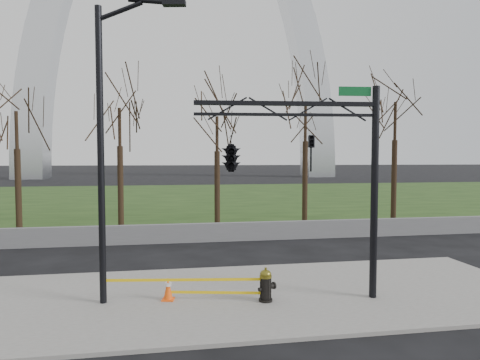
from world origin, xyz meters
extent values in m
plane|color=black|center=(0.00, 0.00, 0.00)|extent=(500.00, 500.00, 0.00)
cube|color=gray|center=(0.00, 0.00, 0.05)|extent=(18.00, 6.00, 0.10)
cube|color=#203A15|center=(0.00, 30.00, 0.03)|extent=(120.00, 40.00, 0.06)
cube|color=#59595B|center=(0.00, 8.00, 0.45)|extent=(60.00, 0.30, 0.90)
cylinder|color=black|center=(0.75, -0.67, 0.13)|extent=(0.38, 0.38, 0.07)
cylinder|color=black|center=(0.75, -0.67, 0.43)|extent=(0.29, 0.29, 0.66)
cylinder|color=black|center=(0.96, -0.59, 0.49)|extent=(0.27, 0.25, 0.18)
cylinder|color=black|center=(0.60, -0.73, 0.45)|extent=(0.14, 0.14, 0.11)
cylinder|color=brown|center=(0.75, -0.67, 0.79)|extent=(0.33, 0.33, 0.07)
ellipsoid|color=brown|center=(0.75, -0.67, 0.85)|extent=(0.31, 0.31, 0.23)
cylinder|color=brown|center=(0.75, -0.67, 0.98)|extent=(0.07, 0.07, 0.09)
cube|color=#FF520D|center=(-1.89, -0.15, 0.12)|extent=(0.38, 0.38, 0.04)
cone|color=#FF520D|center=(-1.89, -0.15, 0.43)|extent=(0.25, 0.25, 0.59)
cylinder|color=white|center=(-1.89, -0.15, 0.54)|extent=(0.19, 0.19, 0.09)
cylinder|color=black|center=(-3.63, -0.08, 4.00)|extent=(0.18, 0.18, 8.00)
cylinder|color=black|center=(-3.09, -0.18, 7.85)|extent=(1.26, 0.36, 0.56)
cylinder|color=black|center=(-2.25, -0.34, 8.10)|extent=(1.21, 0.34, 0.22)
cube|color=black|center=(-1.66, -0.45, 8.05)|extent=(0.63, 0.33, 0.14)
cylinder|color=black|center=(3.81, -0.84, 3.00)|extent=(0.20, 0.20, 6.00)
cube|color=black|center=(1.32, -0.62, 5.50)|extent=(4.99, 0.57, 0.12)
cube|color=black|center=(1.32, -0.62, 5.20)|extent=(4.99, 0.53, 0.08)
cube|color=#0C5926|center=(3.21, -0.79, 5.85)|extent=(0.90, 0.12, 0.25)
imported|color=black|center=(2.02, -0.68, 4.15)|extent=(0.18, 0.21, 1.00)
imported|color=black|center=(-0.17, -0.48, 4.15)|extent=(0.75, 2.52, 1.00)
cube|color=yellow|center=(-1.44, -0.38, 0.71)|extent=(4.38, 0.60, 0.08)
cube|color=yellow|center=(-0.57, -0.41, 0.32)|extent=(2.64, 0.53, 0.08)
camera|label=1|loc=(-1.70, -11.28, 4.00)|focal=30.17mm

